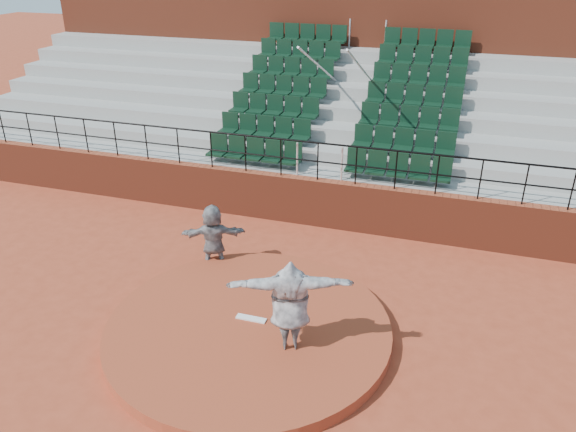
% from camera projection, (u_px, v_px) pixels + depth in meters
% --- Properties ---
extents(ground, '(90.00, 90.00, 0.00)m').
position_uv_depth(ground, '(249.00, 334.00, 10.92)').
color(ground, '#A43F25').
rests_on(ground, ground).
extents(pitchers_mound, '(5.50, 5.50, 0.25)m').
position_uv_depth(pitchers_mound, '(249.00, 329.00, 10.87)').
color(pitchers_mound, '#9E3E23').
rests_on(pitchers_mound, ground).
extents(pitching_rubber, '(0.60, 0.15, 0.03)m').
position_uv_depth(pitching_rubber, '(251.00, 318.00, 10.93)').
color(pitching_rubber, white).
rests_on(pitching_rubber, pitchers_mound).
extents(boundary_wall, '(24.00, 0.30, 1.30)m').
position_uv_depth(boundary_wall, '(317.00, 202.00, 14.91)').
color(boundary_wall, maroon).
rests_on(boundary_wall, ground).
extents(wall_railing, '(24.04, 0.05, 1.03)m').
position_uv_depth(wall_railing, '(318.00, 153.00, 14.31)').
color(wall_railing, black).
rests_on(wall_railing, boundary_wall).
extents(seating_deck, '(24.00, 5.97, 4.63)m').
position_uv_depth(seating_deck, '(348.00, 134.00, 17.69)').
color(seating_deck, gray).
rests_on(seating_deck, ground).
extents(press_box_facade, '(24.00, 3.00, 7.10)m').
position_uv_depth(press_box_facade, '(374.00, 45.00, 20.14)').
color(press_box_facade, maroon).
rests_on(press_box_facade, ground).
extents(pitcher, '(2.26, 1.28, 1.78)m').
position_uv_depth(pitcher, '(290.00, 305.00, 9.84)').
color(pitcher, black).
rests_on(pitcher, pitchers_mound).
extents(fielder, '(1.54, 1.00, 1.59)m').
position_uv_depth(fielder, '(213.00, 237.00, 12.83)').
color(fielder, black).
rests_on(fielder, ground).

